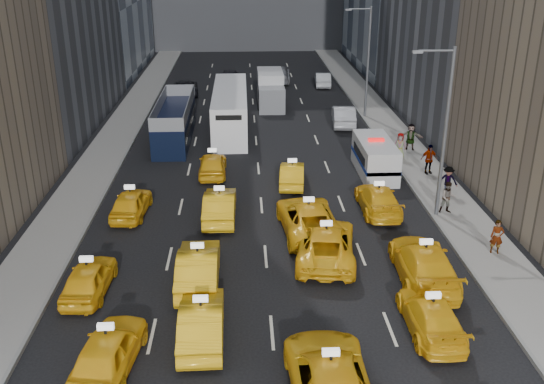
{
  "coord_description": "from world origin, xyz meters",
  "views": [
    {
      "loc": [
        -0.94,
        -17.06,
        13.59
      ],
      "look_at": [
        0.45,
        11.04,
        2.0
      ],
      "focal_mm": 40.0,
      "sensor_mm": 36.0,
      "label": 1
    }
  ],
  "objects_px": {
    "nypd_van": "(375,158)",
    "city_bus": "(230,110)",
    "box_truck": "(271,90)",
    "pedestrian_0": "(497,237)",
    "double_decker": "(175,120)"
  },
  "relations": [
    {
      "from": "nypd_van",
      "to": "double_decker",
      "type": "xyz_separation_m",
      "value": [
        -13.33,
        7.94,
        0.42
      ]
    },
    {
      "from": "pedestrian_0",
      "to": "city_bus",
      "type": "bearing_deg",
      "value": 135.77
    },
    {
      "from": "nypd_van",
      "to": "box_truck",
      "type": "xyz_separation_m",
      "value": [
        -5.77,
        17.66,
        0.41
      ]
    },
    {
      "from": "nypd_van",
      "to": "city_bus",
      "type": "distance_m",
      "value": 13.92
    },
    {
      "from": "double_decker",
      "to": "pedestrian_0",
      "type": "bearing_deg",
      "value": -50.24
    },
    {
      "from": "double_decker",
      "to": "city_bus",
      "type": "height_order",
      "value": "city_bus"
    },
    {
      "from": "nypd_van",
      "to": "city_bus",
      "type": "bearing_deg",
      "value": 133.76
    },
    {
      "from": "nypd_van",
      "to": "pedestrian_0",
      "type": "height_order",
      "value": "nypd_van"
    },
    {
      "from": "double_decker",
      "to": "box_truck",
      "type": "bearing_deg",
      "value": 50.67
    },
    {
      "from": "city_bus",
      "to": "pedestrian_0",
      "type": "relative_size",
      "value": 7.45
    },
    {
      "from": "double_decker",
      "to": "city_bus",
      "type": "bearing_deg",
      "value": 29.49
    },
    {
      "from": "city_bus",
      "to": "pedestrian_0",
      "type": "height_order",
      "value": "city_bus"
    },
    {
      "from": "box_truck",
      "to": "pedestrian_0",
      "type": "height_order",
      "value": "box_truck"
    },
    {
      "from": "city_bus",
      "to": "box_truck",
      "type": "height_order",
      "value": "city_bus"
    },
    {
      "from": "nypd_van",
      "to": "pedestrian_0",
      "type": "distance_m",
      "value": 11.66
    }
  ]
}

